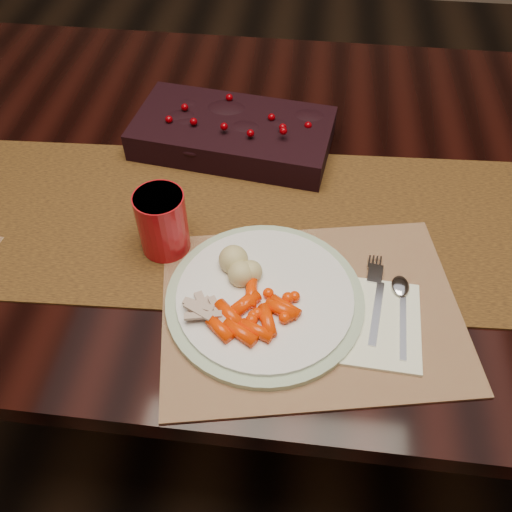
# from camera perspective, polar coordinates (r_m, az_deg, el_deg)

# --- Properties ---
(floor) EXTENTS (5.00, 5.00, 0.00)m
(floor) POSITION_cam_1_polar(r_m,az_deg,el_deg) (1.60, 2.11, -12.22)
(floor) COLOR black
(floor) RESTS_ON ground
(dining_table) EXTENTS (1.80, 1.00, 0.75)m
(dining_table) POSITION_cam_1_polar(r_m,az_deg,el_deg) (1.28, 2.58, -4.20)
(dining_table) COLOR black
(dining_table) RESTS_ON floor
(table_runner) EXTENTS (1.85, 0.47, 0.00)m
(table_runner) POSITION_cam_1_polar(r_m,az_deg,el_deg) (0.91, -0.46, 3.56)
(table_runner) COLOR #482E09
(table_runner) RESTS_ON dining_table
(centerpiece) EXTENTS (0.39, 0.23, 0.07)m
(centerpiece) POSITION_cam_1_polar(r_m,az_deg,el_deg) (1.05, -2.46, 13.17)
(centerpiece) COLOR black
(centerpiece) RESTS_ON table_runner
(placemat_main) EXTENTS (0.49, 0.40, 0.00)m
(placemat_main) POSITION_cam_1_polar(r_m,az_deg,el_deg) (0.80, 5.78, -5.59)
(placemat_main) COLOR brown
(placemat_main) RESTS_ON dining_table
(dinner_plate) EXTENTS (0.34, 0.34, 0.02)m
(dinner_plate) POSITION_cam_1_polar(r_m,az_deg,el_deg) (0.80, 0.93, -4.42)
(dinner_plate) COLOR white
(dinner_plate) RESTS_ON placemat_main
(baby_carrots) EXTENTS (0.15, 0.13, 0.02)m
(baby_carrots) POSITION_cam_1_polar(r_m,az_deg,el_deg) (0.76, 0.08, -6.02)
(baby_carrots) COLOR #FB3500
(baby_carrots) RESTS_ON dinner_plate
(mashed_potatoes) EXTENTS (0.09, 0.08, 0.05)m
(mashed_potatoes) POSITION_cam_1_polar(r_m,az_deg,el_deg) (0.80, -1.92, -0.94)
(mashed_potatoes) COLOR beige
(mashed_potatoes) RESTS_ON dinner_plate
(turkey_shreds) EXTENTS (0.09, 0.08, 0.02)m
(turkey_shreds) POSITION_cam_1_polar(r_m,az_deg,el_deg) (0.77, -5.21, -5.78)
(turkey_shreds) COLOR tan
(turkey_shreds) RESTS_ON dinner_plate
(napkin) EXTENTS (0.14, 0.16, 0.01)m
(napkin) POSITION_cam_1_polar(r_m,az_deg,el_deg) (0.80, 12.27, -6.81)
(napkin) COLOR white
(napkin) RESTS_ON placemat_main
(fork) EXTENTS (0.04, 0.15, 0.00)m
(fork) POSITION_cam_1_polar(r_m,az_deg,el_deg) (0.81, 12.54, -4.80)
(fork) COLOR silver
(fork) RESTS_ON napkin
(spoon) EXTENTS (0.03, 0.14, 0.00)m
(spoon) POSITION_cam_1_polar(r_m,az_deg,el_deg) (0.81, 15.12, -5.91)
(spoon) COLOR white
(spoon) RESTS_ON napkin
(red_cup) EXTENTS (0.08, 0.08, 0.11)m
(red_cup) POSITION_cam_1_polar(r_m,az_deg,el_deg) (0.85, -9.83, 3.52)
(red_cup) COLOR #AF1016
(red_cup) RESTS_ON placemat_main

